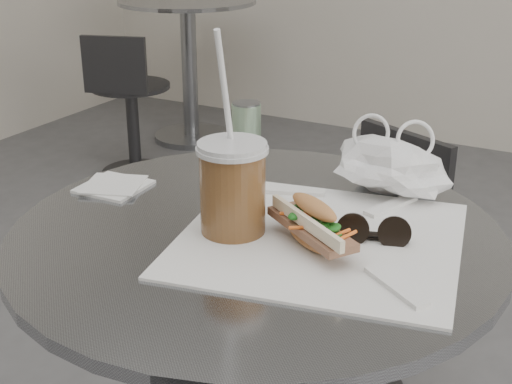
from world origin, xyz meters
The scene contains 11 objects.
cafe_table centered at (0.00, 0.20, 0.47)m, with size 0.76×0.76×0.74m.
bg_table centered at (-1.60, 2.40, 0.47)m, with size 0.70×0.70×0.74m.
chair_far centered at (-0.05, 0.83, 0.31)m, with size 0.39×0.41×0.69m.
bg_chair centered at (-1.53, 1.79, 0.30)m, with size 0.37×0.39×0.68m.
sandwich_paper centered at (0.10, 0.21, 0.74)m, with size 0.41×0.38×0.00m, color white.
banh_mi centered at (0.10, 0.18, 0.78)m, with size 0.22×0.19×0.07m.
iced_coffee centered at (-0.02, 0.17, 0.82)m, with size 0.11×0.11×0.31m.
sunglasses centered at (0.18, 0.24, 0.76)m, with size 0.11×0.05×0.05m.
plastic_bag centered at (0.13, 0.43, 0.79)m, with size 0.19×0.15×0.10m, color white, non-canonical shape.
napkin_stack centered at (-0.30, 0.23, 0.74)m, with size 0.13×0.13×0.01m.
drink_can centered at (-0.18, 0.49, 0.79)m, with size 0.06×0.06×0.11m.
Camera 1 is at (0.47, -0.67, 1.21)m, focal length 50.00 mm.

